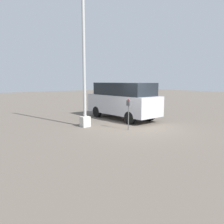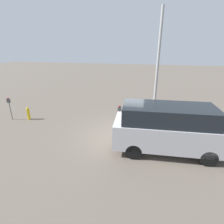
# 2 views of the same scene
# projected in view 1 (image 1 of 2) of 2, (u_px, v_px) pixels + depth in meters

# --- Properties ---
(ground_plane) EXTENTS (80.00, 80.00, 0.00)m
(ground_plane) POSITION_uv_depth(u_px,v_px,m) (133.00, 128.00, 11.37)
(ground_plane) COLOR #60564C
(parking_meter_near) EXTENTS (0.22, 0.15, 1.57)m
(parking_meter_near) POSITION_uv_depth(u_px,v_px,m) (129.00, 107.00, 10.80)
(parking_meter_near) COLOR #4C4C4C
(parking_meter_near) RESTS_ON ground
(lamp_post) EXTENTS (0.44, 0.44, 6.82)m
(lamp_post) POSITION_uv_depth(u_px,v_px,m) (84.00, 84.00, 11.42)
(lamp_post) COLOR beige
(lamp_post) RESTS_ON ground
(parked_van) EXTENTS (5.17, 2.16, 2.32)m
(parked_van) POSITION_uv_depth(u_px,v_px,m) (123.00, 100.00, 13.94)
(parked_van) COLOR #B2B2B7
(parked_van) RESTS_ON ground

